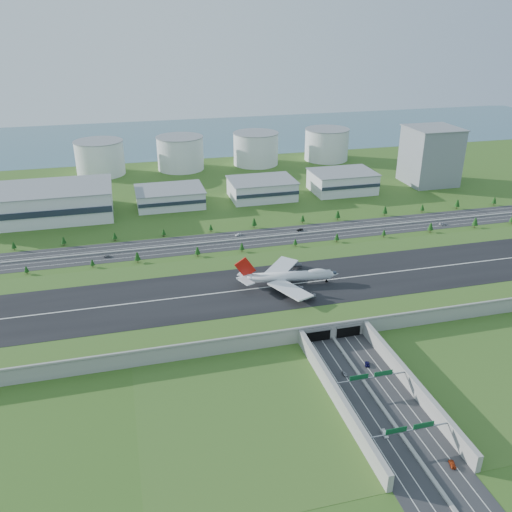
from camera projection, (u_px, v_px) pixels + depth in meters
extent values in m
plane|color=#3C5A1C|center=(302.00, 295.00, 331.95)|extent=(1200.00, 1200.00, 0.00)
cube|color=gray|center=(303.00, 289.00, 330.30)|extent=(520.00, 100.00, 8.00)
cube|color=#336221|center=(303.00, 283.00, 328.62)|extent=(520.00, 100.00, 0.16)
cube|color=black|center=(303.00, 283.00, 328.56)|extent=(520.00, 58.00, 0.12)
cube|color=silver|center=(303.00, 283.00, 328.53)|extent=(520.00, 0.90, 0.02)
cube|color=gray|center=(333.00, 324.00, 284.81)|extent=(520.00, 1.20, 1.20)
cube|color=#28282B|center=(385.00, 412.00, 234.85)|extent=(34.00, 120.00, 0.12)
cube|color=gray|center=(385.00, 411.00, 234.69)|extent=(1.60, 120.00, 0.90)
cube|color=gray|center=(337.00, 397.00, 237.93)|extent=(2.40, 100.00, 8.00)
cube|color=gray|center=(412.00, 384.00, 246.18)|extent=(2.40, 100.00, 8.00)
cube|color=black|center=(318.00, 335.00, 284.40)|extent=(13.00, 1.20, 6.00)
cube|color=black|center=(348.00, 331.00, 288.26)|extent=(13.00, 1.20, 6.00)
cylinder|color=gray|center=(331.00, 391.00, 242.36)|extent=(0.70, 0.70, 7.00)
cylinder|color=gray|center=(408.00, 378.00, 250.98)|extent=(0.70, 0.70, 7.00)
cube|color=gray|center=(371.00, 378.00, 245.15)|extent=(38.00, 0.50, 0.50)
cube|color=#0C4C23|center=(359.00, 377.00, 243.12)|extent=(9.00, 0.30, 2.40)
cube|color=#0C4C23|center=(383.00, 373.00, 245.84)|extent=(9.00, 0.30, 2.40)
cylinder|color=gray|center=(365.00, 446.00, 211.48)|extent=(0.70, 0.70, 7.00)
cylinder|color=gray|center=(451.00, 429.00, 220.10)|extent=(0.70, 0.70, 7.00)
cube|color=gray|center=(410.00, 430.00, 214.26)|extent=(38.00, 0.50, 0.50)
cube|color=#0C4C23|center=(396.00, 431.00, 212.23)|extent=(9.00, 0.30, 2.40)
cube|color=#0C4C23|center=(424.00, 425.00, 214.96)|extent=(9.00, 0.30, 2.40)
cube|color=#28282B|center=(262.00, 238.00, 415.76)|extent=(560.00, 36.00, 0.12)
cylinder|color=#3D2819|center=(27.00, 273.00, 358.00)|extent=(0.50, 0.50, 2.01)
cone|color=#153B10|center=(26.00, 269.00, 356.94)|extent=(3.12, 3.12, 4.01)
cylinder|color=#3D2819|center=(93.00, 266.00, 367.54)|extent=(0.50, 0.50, 2.00)
cone|color=#153B10|center=(92.00, 262.00, 366.49)|extent=(3.11, 3.11, 4.00)
cylinder|color=#3D2819|center=(138.00, 261.00, 374.19)|extent=(0.50, 0.50, 2.80)
cone|color=#153B10|center=(137.00, 256.00, 372.72)|extent=(4.36, 4.36, 5.60)
cylinder|color=#3D2819|center=(198.00, 255.00, 383.70)|extent=(0.50, 0.50, 2.61)
cone|color=#153B10|center=(197.00, 250.00, 382.33)|extent=(4.07, 4.07, 5.23)
cylinder|color=#3D2819|center=(242.00, 250.00, 391.05)|extent=(0.50, 0.50, 2.44)
cone|color=#153B10|center=(242.00, 246.00, 389.77)|extent=(3.80, 3.80, 4.88)
cylinder|color=#3D2819|center=(295.00, 245.00, 400.33)|extent=(0.50, 0.50, 2.07)
cone|color=#153B10|center=(295.00, 242.00, 399.24)|extent=(3.22, 3.22, 4.14)
cylinder|color=#3D2819|center=(337.00, 240.00, 407.70)|extent=(0.50, 0.50, 2.42)
cone|color=#153B10|center=(337.00, 237.00, 406.42)|extent=(3.76, 3.76, 4.84)
cylinder|color=#3D2819|center=(384.00, 236.00, 416.55)|extent=(0.50, 0.50, 2.14)
cone|color=#153B10|center=(384.00, 232.00, 415.42)|extent=(3.33, 3.33, 4.29)
cylinder|color=#3D2819|center=(430.00, 231.00, 425.46)|extent=(0.50, 0.50, 2.85)
cone|color=#153B10|center=(431.00, 226.00, 423.95)|extent=(4.44, 4.44, 5.71)
cylinder|color=#3D2819|center=(475.00, 226.00, 434.49)|extent=(0.50, 0.50, 3.02)
cone|color=#153B10|center=(475.00, 221.00, 432.90)|extent=(4.70, 4.70, 6.04)
cylinder|color=#3D2819|center=(511.00, 222.00, 442.39)|extent=(0.50, 0.50, 2.57)
cone|color=#153B10|center=(512.00, 219.00, 441.04)|extent=(3.99, 3.99, 5.14)
cylinder|color=#3D2819|center=(14.00, 249.00, 393.63)|extent=(0.50, 0.50, 2.29)
cone|color=#153B10|center=(14.00, 245.00, 392.43)|extent=(3.57, 3.57, 4.59)
cylinder|color=#3D2819|center=(64.00, 244.00, 401.44)|extent=(0.50, 0.50, 2.45)
cone|color=#153B10|center=(63.00, 240.00, 400.15)|extent=(3.81, 3.81, 4.90)
cylinder|color=#3D2819|center=(115.00, 239.00, 409.82)|extent=(0.50, 0.50, 2.35)
cone|color=#153B10|center=(115.00, 236.00, 408.58)|extent=(3.65, 3.65, 4.70)
cylinder|color=#3D2819|center=(164.00, 235.00, 418.19)|extent=(0.50, 0.50, 2.07)
cone|color=#153B10|center=(163.00, 232.00, 417.10)|extent=(3.22, 3.22, 4.14)
cylinder|color=#3D2819|center=(211.00, 230.00, 426.54)|extent=(0.50, 0.50, 2.21)
cone|color=#153B10|center=(211.00, 227.00, 425.38)|extent=(3.43, 3.43, 4.41)
cylinder|color=#3D2819|center=(254.00, 226.00, 434.39)|extent=(0.50, 0.50, 2.89)
cone|color=#153B10|center=(254.00, 222.00, 432.87)|extent=(4.50, 4.50, 5.78)
cylinder|color=#3D2819|center=(303.00, 222.00, 443.80)|extent=(0.50, 0.50, 2.44)
cone|color=#153B10|center=(303.00, 218.00, 442.51)|extent=(3.79, 3.79, 4.87)
cylinder|color=#3D2819|center=(337.00, 218.00, 450.64)|extent=(0.50, 0.50, 2.94)
cone|color=#153B10|center=(338.00, 214.00, 449.10)|extent=(4.57, 4.57, 5.88)
cylinder|color=#3D2819|center=(385.00, 214.00, 460.39)|extent=(0.50, 0.50, 2.95)
cone|color=#153B10|center=(385.00, 210.00, 458.84)|extent=(4.59, 4.59, 5.90)
cylinder|color=#3D2819|center=(422.00, 211.00, 468.53)|extent=(0.50, 0.50, 2.44)
cone|color=#153B10|center=(422.00, 207.00, 467.24)|extent=(3.80, 3.80, 4.88)
cylinder|color=#3D2819|center=(457.00, 207.00, 476.13)|extent=(0.50, 0.50, 3.05)
cone|color=#153B10|center=(457.00, 203.00, 474.53)|extent=(4.74, 4.74, 6.09)
cylinder|color=#3D2819|center=(494.00, 204.00, 484.71)|extent=(0.50, 0.50, 2.68)
cone|color=#153B10|center=(494.00, 200.00, 483.30)|extent=(4.17, 4.17, 5.36)
cube|color=silver|center=(38.00, 203.00, 451.49)|extent=(120.00, 60.00, 25.00)
cube|color=silver|center=(170.00, 197.00, 482.92)|extent=(58.00, 42.00, 15.00)
cube|color=silver|center=(262.00, 189.00, 501.79)|extent=(58.00, 42.00, 17.00)
cube|color=silver|center=(342.00, 182.00, 519.53)|extent=(58.00, 42.00, 19.00)
cube|color=gray|center=(430.00, 156.00, 538.07)|extent=(46.00, 46.00, 55.00)
cylinder|color=silver|center=(100.00, 158.00, 571.09)|extent=(50.00, 50.00, 35.00)
cylinder|color=silver|center=(180.00, 153.00, 590.37)|extent=(50.00, 50.00, 35.00)
cylinder|color=silver|center=(256.00, 149.00, 609.65)|extent=(50.00, 50.00, 35.00)
cylinder|color=silver|center=(327.00, 145.00, 628.93)|extent=(50.00, 50.00, 35.00)
cube|color=#3D6475|center=(191.00, 136.00, 755.53)|extent=(1200.00, 260.00, 0.06)
cylinder|color=silver|center=(289.00, 276.00, 324.88)|extent=(50.99, 12.62, 5.79)
cone|color=silver|center=(333.00, 274.00, 327.72)|extent=(7.96, 6.72, 5.79)
cone|color=silver|center=(244.00, 278.00, 321.88)|extent=(9.75, 6.97, 5.79)
ellipsoid|color=silver|center=(317.00, 272.00, 325.82)|extent=(12.85, 6.15, 3.56)
cube|color=silver|center=(290.00, 290.00, 311.14)|extent=(21.88, 29.59, 1.43)
cube|color=silver|center=(282.00, 267.00, 338.98)|extent=(26.44, 28.40, 1.43)
cylinder|color=#38383D|center=(299.00, 289.00, 316.69)|extent=(5.03, 3.33, 2.71)
cylinder|color=#38383D|center=(311.00, 296.00, 308.24)|extent=(5.03, 3.33, 2.71)
cylinder|color=#38383D|center=(293.00, 272.00, 336.35)|extent=(5.03, 3.33, 2.71)
cylinder|color=#38383D|center=(298.00, 265.00, 345.91)|extent=(5.03, 3.33, 2.71)
cube|color=silver|center=(246.00, 281.00, 316.35)|extent=(8.79, 11.27, 0.54)
cube|color=silver|center=(244.00, 273.00, 327.00)|extent=(10.39, 11.19, 0.54)
cube|color=#B8130C|center=(245.00, 268.00, 319.14)|extent=(12.89, 2.56, 13.57)
cylinder|color=black|center=(326.00, 281.00, 329.28)|extent=(1.72, 0.63, 1.72)
cylinder|color=black|center=(283.00, 286.00, 323.83)|extent=(1.72, 0.63, 1.72)
cylinder|color=black|center=(282.00, 281.00, 329.07)|extent=(1.72, 0.63, 1.72)
cylinder|color=black|center=(274.00, 286.00, 323.26)|extent=(1.72, 0.63, 1.72)
cylinder|color=black|center=(273.00, 282.00, 328.51)|extent=(1.72, 0.63, 1.72)
imported|color=#A6A5AA|center=(344.00, 374.00, 258.37)|extent=(2.02, 4.19, 1.38)
imported|color=white|center=(384.00, 433.00, 221.70)|extent=(1.93, 4.87, 1.58)
imported|color=#0E0C3C|center=(367.00, 364.00, 265.51)|extent=(3.83, 5.21, 1.32)
imported|color=#982D0E|center=(452.00, 464.00, 206.77)|extent=(3.31, 5.31, 1.43)
imported|color=slate|center=(107.00, 256.00, 382.21)|extent=(5.01, 2.33, 1.66)
imported|color=black|center=(300.00, 230.00, 428.31)|extent=(5.42, 3.14, 1.69)
imported|color=silver|center=(443.00, 224.00, 440.16)|extent=(6.51, 3.71, 1.71)
imported|color=white|center=(238.00, 235.00, 419.34)|extent=(5.63, 3.88, 1.51)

